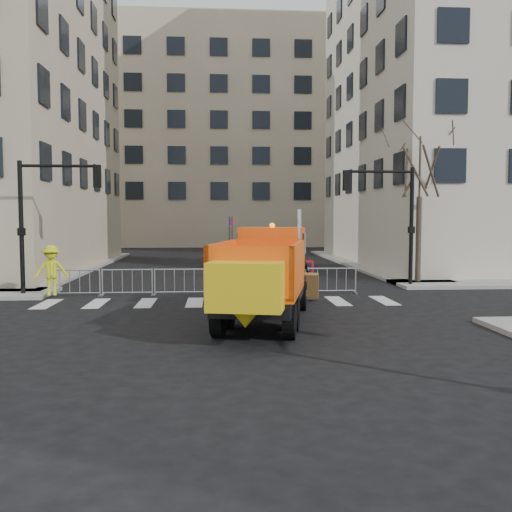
{
  "coord_description": "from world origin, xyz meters",
  "views": [
    {
      "loc": [
        -0.26,
        -15.67,
        3.21
      ],
      "look_at": [
        0.99,
        2.5,
        1.94
      ],
      "focal_mm": 40.0,
      "sensor_mm": 36.0,
      "label": 1
    }
  ],
  "objects": [
    {
      "name": "street_tree",
      "position": [
        9.2,
        10.5,
        3.75
      ],
      "size": [
        3.0,
        3.0,
        7.5
      ],
      "primitive_type": null,
      "color": "#382B21",
      "rests_on": "ground"
    },
    {
      "name": "plow_truck",
      "position": [
        1.16,
        1.23,
        1.52
      ],
      "size": [
        4.21,
        9.13,
        3.43
      ],
      "rotation": [
        0.0,
        0.0,
        1.36
      ],
      "color": "black",
      "rests_on": "ground"
    },
    {
      "name": "traffic_light_left",
      "position": [
        -8.0,
        7.5,
        2.7
      ],
      "size": [
        0.18,
        0.18,
        5.4
      ],
      "primitive_type": "cylinder",
      "color": "black",
      "rests_on": "ground"
    },
    {
      "name": "worker",
      "position": [
        -6.68,
        6.8,
        1.12
      ],
      "size": [
        1.39,
        1.0,
        1.95
      ],
      "primitive_type": "imported",
      "rotation": [
        0.0,
        0.0,
        0.24
      ],
      "color": "yellow",
      "rests_on": "sidewalk_back"
    },
    {
      "name": "cop_c",
      "position": [
        2.95,
        6.02,
        0.98
      ],
      "size": [
        1.09,
        1.2,
        1.97
      ],
      "primitive_type": "imported",
      "rotation": [
        0.0,
        0.0,
        4.05
      ],
      "color": "black",
      "rests_on": "ground"
    },
    {
      "name": "cop_b",
      "position": [
        2.17,
        5.17,
        0.87
      ],
      "size": [
        1.06,
        1.0,
        1.74
      ],
      "primitive_type": "imported",
      "rotation": [
        0.0,
        0.0,
        2.61
      ],
      "color": "black",
      "rests_on": "ground"
    },
    {
      "name": "newspaper_box",
      "position": [
        3.72,
        9.18,
        0.7
      ],
      "size": [
        0.54,
        0.51,
        1.1
      ],
      "primitive_type": "cube",
      "rotation": [
        0.0,
        0.0,
        0.29
      ],
      "color": "maroon",
      "rests_on": "sidewalk_back"
    },
    {
      "name": "crowd_barriers",
      "position": [
        -0.75,
        7.6,
        0.55
      ],
      "size": [
        12.6,
        0.6,
        1.1
      ],
      "primitive_type": null,
      "color": "#9EA0A5",
      "rests_on": "ground"
    },
    {
      "name": "sidewalk_back",
      "position": [
        0.0,
        8.5,
        0.07
      ],
      "size": [
        64.0,
        5.0,
        0.15
      ],
      "primitive_type": "cube",
      "color": "gray",
      "rests_on": "ground"
    },
    {
      "name": "traffic_light_right",
      "position": [
        8.5,
        9.5,
        2.7
      ],
      "size": [
        0.18,
        0.18,
        5.4
      ],
      "primitive_type": "cylinder",
      "color": "black",
      "rests_on": "ground"
    },
    {
      "name": "cop_a",
      "position": [
        1.73,
        6.02,
        0.89
      ],
      "size": [
        0.77,
        0.67,
        1.78
      ],
      "primitive_type": "imported",
      "rotation": [
        0.0,
        0.0,
        3.61
      ],
      "color": "black",
      "rests_on": "ground"
    },
    {
      "name": "ground",
      "position": [
        0.0,
        0.0,
        0.0
      ],
      "size": [
        120.0,
        120.0,
        0.0
      ],
      "primitive_type": "plane",
      "color": "black",
      "rests_on": "ground"
    },
    {
      "name": "building_far",
      "position": [
        0.0,
        52.0,
        12.0
      ],
      "size": [
        30.0,
        18.0,
        24.0
      ],
      "primitive_type": "cube",
      "color": "tan",
      "rests_on": "ground"
    }
  ]
}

